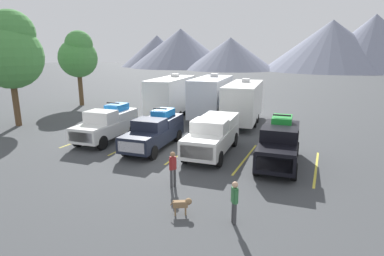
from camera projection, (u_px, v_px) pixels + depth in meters
name	position (u px, v px, depth m)	size (l,w,h in m)	color
ground_plane	(180.00, 154.00, 18.64)	(240.00, 240.00, 0.00)	#3F4244
pickup_truck_a	(108.00, 123.00, 21.42)	(2.41, 5.48, 2.49)	white
pickup_truck_b	(155.00, 131.00, 19.77)	(2.36, 5.72, 2.41)	black
pickup_truck_c	(213.00, 134.00, 18.67)	(2.51, 5.97, 2.16)	white
pickup_truck_d	(279.00, 143.00, 16.85)	(2.37, 5.54, 2.58)	black
lot_stripe_a	(89.00, 137.00, 22.29)	(0.12, 5.50, 0.01)	gold
lot_stripe_b	(134.00, 143.00, 20.83)	(0.12, 5.50, 0.01)	gold
lot_stripe_c	(186.00, 150.00, 19.38)	(0.12, 5.50, 0.01)	gold
lot_stripe_d	(246.00, 158.00, 17.93)	(0.12, 5.50, 0.01)	gold
lot_stripe_e	(316.00, 168.00, 16.47)	(0.12, 5.50, 0.01)	gold
camper_trailer_a	(171.00, 95.00, 28.76)	(3.09, 8.45, 3.88)	white
camper_trailer_b	(211.00, 96.00, 27.65)	(3.25, 8.04, 3.99)	silver
camper_trailer_c	(243.00, 101.00, 25.85)	(3.20, 8.56, 3.70)	white
person_a	(234.00, 200.00, 11.00)	(0.29, 0.30, 1.60)	#3F3F42
person_b	(173.00, 167.00, 13.98)	(0.30, 0.33, 1.67)	#3F3F42
dog	(183.00, 204.00, 11.72)	(0.76, 0.49, 0.66)	olive
tree_a	(10.00, 51.00, 24.38)	(5.05, 5.05, 9.09)	brown
tree_b	(78.00, 55.00, 33.97)	(4.16, 4.16, 8.10)	brown
mountain_ridge	(346.00, 45.00, 92.71)	(141.95, 44.85, 16.77)	gray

